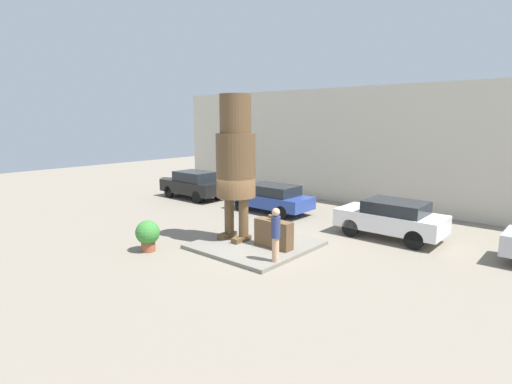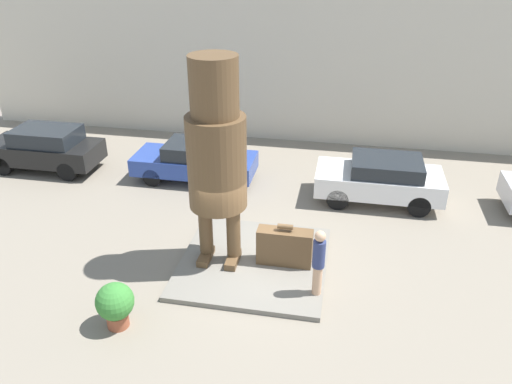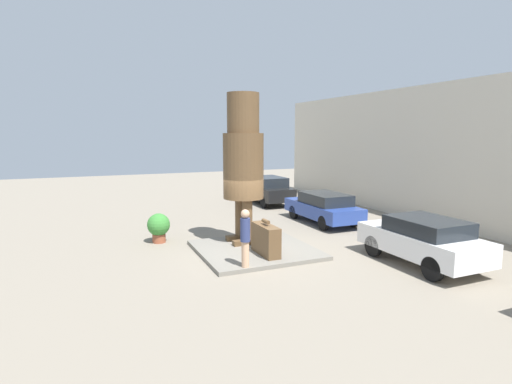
# 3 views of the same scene
# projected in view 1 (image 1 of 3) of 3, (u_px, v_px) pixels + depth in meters

# --- Properties ---
(ground_plane) EXTENTS (60.00, 60.00, 0.00)m
(ground_plane) POSITION_uv_depth(u_px,v_px,m) (256.00, 246.00, 14.83)
(ground_plane) COLOR gray
(pedestal) EXTENTS (3.87, 3.92, 0.14)m
(pedestal) POSITION_uv_depth(u_px,v_px,m) (256.00, 245.00, 14.82)
(pedestal) COLOR slate
(pedestal) RESTS_ON ground_plane
(building_backdrop) EXTENTS (28.00, 0.60, 6.37)m
(building_backdrop) POSITION_uv_depth(u_px,v_px,m) (371.00, 147.00, 21.34)
(building_backdrop) COLOR beige
(building_backdrop) RESTS_ON ground_plane
(statue_figure) EXTENTS (1.47, 1.47, 5.43)m
(statue_figure) POSITION_uv_depth(u_px,v_px,m) (236.00, 156.00, 14.75)
(statue_figure) COLOR brown
(statue_figure) RESTS_ON pedestal
(giant_suitcase) EXTENTS (1.45, 0.45, 1.19)m
(giant_suitcase) POSITION_uv_depth(u_px,v_px,m) (274.00, 234.00, 14.22)
(giant_suitcase) COLOR brown
(giant_suitcase) RESTS_ON pedestal
(tourist) EXTENTS (0.30, 0.30, 1.77)m
(tourist) POSITION_uv_depth(u_px,v_px,m) (276.00, 233.00, 12.71)
(tourist) COLOR tan
(tourist) RESTS_ON pedestal
(parked_car_black) EXTENTS (4.15, 1.73, 1.63)m
(parked_car_black) POSITION_uv_depth(u_px,v_px,m) (193.00, 184.00, 23.70)
(parked_car_black) COLOR black
(parked_car_black) RESTS_ON ground_plane
(parked_car_blue) EXTENTS (4.31, 1.77, 1.42)m
(parked_car_blue) POSITION_uv_depth(u_px,v_px,m) (271.00, 197.00, 20.16)
(parked_car_blue) COLOR #284293
(parked_car_blue) RESTS_ON ground_plane
(parked_car_white) EXTENTS (4.07, 1.86, 1.51)m
(parked_car_white) POSITION_uv_depth(u_px,v_px,m) (391.00, 218.00, 15.75)
(parked_car_white) COLOR silver
(parked_car_white) RESTS_ON ground_plane
(planter_pot) EXTENTS (0.86, 0.86, 1.12)m
(planter_pot) POSITION_uv_depth(u_px,v_px,m) (148.00, 234.00, 14.19)
(planter_pot) COLOR brown
(planter_pot) RESTS_ON ground_plane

